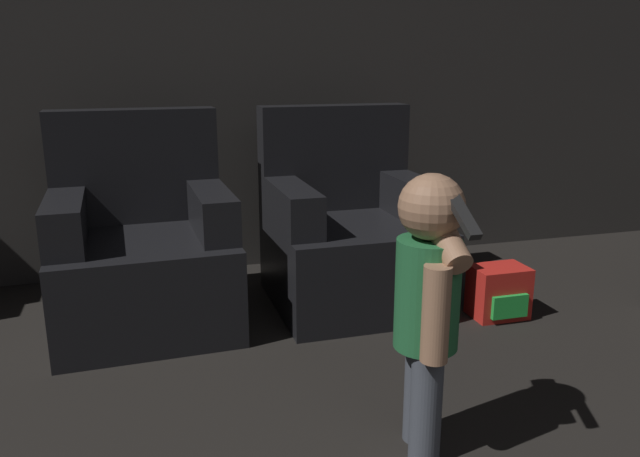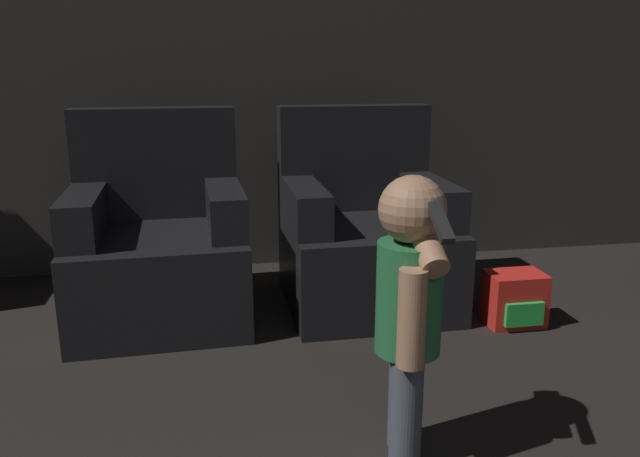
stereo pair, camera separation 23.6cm
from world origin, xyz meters
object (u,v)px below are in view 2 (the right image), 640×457
object	(u,v)px
armchair_left	(159,247)
armchair_right	(364,237)
person_toddler	(410,299)
toy_backpack	(515,299)

from	to	relation	value
armchair_left	armchair_right	bearing A→B (deg)	-2.27
person_toddler	toy_backpack	distance (m)	1.26
armchair_left	armchair_right	size ratio (longest dim) A/B	1.00
armchair_right	toy_backpack	xyz separation A→B (m)	(0.62, -0.42, -0.21)
armchair_left	toy_backpack	distance (m)	1.69
armchair_left	person_toddler	xyz separation A→B (m)	(0.81, -1.31, 0.19)
armchair_left	toy_backpack	size ratio (longest dim) A/B	3.75
person_toddler	toy_backpack	xyz separation A→B (m)	(0.81, 0.88, -0.40)
armchair_left	person_toddler	size ratio (longest dim) A/B	1.10
person_toddler	toy_backpack	bearing A→B (deg)	151.74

